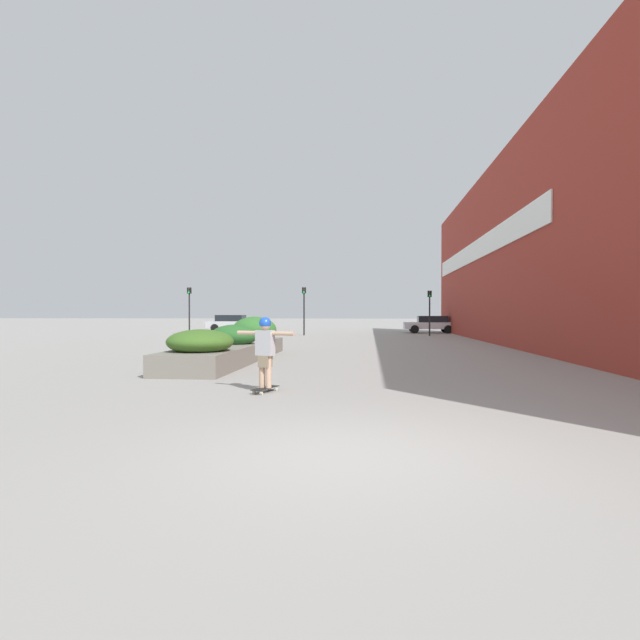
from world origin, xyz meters
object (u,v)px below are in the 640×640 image
car_center_right (538,323)px  traffic_light_far_left (189,303)px  traffic_light_left (304,303)px  traffic_light_right (430,305)px  car_center_left (232,323)px  car_leftmost (431,324)px  skateboarder (265,345)px  skateboard (265,389)px

car_center_right → traffic_light_far_left: 27.54m
traffic_light_left → traffic_light_right: 9.11m
car_center_left → car_center_right: 25.62m
traffic_light_left → car_center_left: bearing=138.0°
car_leftmost → traffic_light_left: 11.34m
car_leftmost → skateboarder: bearing=167.3°
skateboard → car_center_left: bearing=128.2°
skateboard → skateboarder: bearing=21.4°
car_center_left → car_center_right: (25.59, -1.29, 0.03)m
skateboard → car_leftmost: 32.58m
car_leftmost → traffic_light_left: (-9.85, -5.37, 1.66)m
skateboard → car_center_right: bearing=85.1°
skateboarder → car_leftmost: size_ratio=0.34×
car_leftmost → traffic_light_left: size_ratio=1.21×
skateboard → traffic_light_left: (-2.68, 26.40, 2.34)m
car_center_left → traffic_light_far_left: size_ratio=1.22×
car_center_right → skateboarder: bearing=-26.3°
traffic_light_left → skateboard: bearing=-84.2°
skateboarder → traffic_light_far_left: 28.32m
car_leftmost → car_center_left: bearing=86.1°
skateboard → traffic_light_left: 26.64m
car_center_left → car_center_right: size_ratio=0.95×
traffic_light_far_left → skateboarder: bearing=-66.6°
car_center_left → skateboarder: bearing=16.8°
skateboarder → car_center_right: car_center_right is taller
car_leftmost → traffic_light_right: size_ratio=1.32×
skateboard → car_center_right: (15.65, 31.65, 0.75)m
skateboarder → car_center_right: (15.65, 31.65, -0.15)m
car_center_right → skateboard: bearing=-26.3°
car_center_left → traffic_light_far_left: 7.30m
skateboard → car_center_right: size_ratio=0.18×
skateboard → traffic_light_right: 27.14m
car_leftmost → traffic_light_far_left: size_ratio=1.21×
car_leftmost → car_center_right: (8.47, -0.13, 0.07)m
car_center_right → car_leftmost: bearing=-90.9°
car_center_right → traffic_light_right: size_ratio=1.41×
traffic_light_left → skateboarder: bearing=-84.2°
car_leftmost → traffic_light_far_left: 19.40m
car_center_left → traffic_light_far_left: traffic_light_far_left is taller
car_center_right → traffic_light_right: traffic_light_right is taller
skateboarder → skateboard: bearing=-158.6°
skateboarder → traffic_light_right: (6.43, 26.28, 1.26)m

